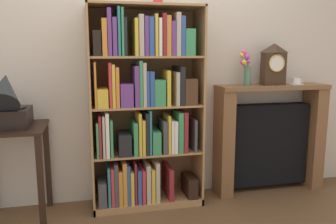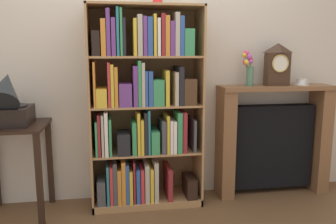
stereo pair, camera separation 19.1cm
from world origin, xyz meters
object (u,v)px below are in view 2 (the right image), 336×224
Objects in this scene: side_table_left at (14,149)px; mantel_clock at (277,64)px; bookshelf at (144,112)px; flower_vase at (248,67)px; teacup_with_saucer at (301,82)px; gramophone at (8,101)px; fireplace_mantel at (272,140)px.

mantel_clock is (2.27, 0.13, 0.65)m from side_table_left.
bookshelf is 4.49× the size of mantel_clock.
flower_vase is 2.27× the size of teacup_with_saucer.
flower_vase reaches higher than gramophone.
flower_vase is (-0.27, -0.01, 0.69)m from fireplace_mantel.
mantel_clock reaches higher than gramophone.
side_table_left is 0.72× the size of fireplace_mantel.
mantel_clock is at bearing 4.46° from gramophone.
gramophone is (-1.06, -0.13, 0.14)m from bookshelf.
side_table_left is at bearing 90.00° from gramophone.
bookshelf is 1.07m from gramophone.
mantel_clock is at bearing -2.58° from flower_vase.
teacup_with_saucer reaches higher than fireplace_mantel.
mantel_clock is 1.20× the size of flower_vase.
flower_vase is at bearing 3.80° from bookshelf.
flower_vase is at bearing 5.41° from gramophone.
flower_vase is (0.95, 0.06, 0.37)m from bookshelf.
mantel_clock is at bearing 3.18° from side_table_left.
side_table_left is at bearing -176.18° from fireplace_mantel.
gramophone reaches higher than side_table_left.
fireplace_mantel is 7.64× the size of teacup_with_saucer.
flower_vase is at bearing -177.22° from fireplace_mantel.
bookshelf is at bearing 6.85° from gramophone.
gramophone is 0.46× the size of fireplace_mantel.
gramophone is at bearing -90.00° from side_table_left.
teacup_with_saucer is (0.25, 0.00, -0.17)m from mantel_clock.
gramophone is 2.33m from fireplace_mantel.
fireplace_mantel is (2.28, 0.15, -0.06)m from side_table_left.
mantel_clock reaches higher than side_table_left.
fireplace_mantel is 0.72m from mantel_clock.
gramophone is at bearing -174.91° from fireplace_mantel.
flower_vase reaches higher than teacup_with_saucer.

